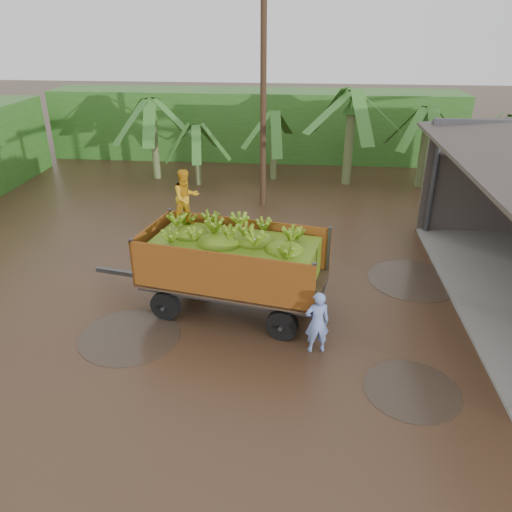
{
  "coord_description": "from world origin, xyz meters",
  "views": [
    {
      "loc": [
        0.68,
        -11.72,
        7.21
      ],
      "look_at": [
        -0.46,
        0.3,
        1.37
      ],
      "focal_mm": 35.0,
      "sensor_mm": 36.0,
      "label": 1
    }
  ],
  "objects": [
    {
      "name": "utility_pole",
      "position": [
        -0.91,
        8.11,
        4.45
      ],
      "size": [
        1.2,
        0.24,
        8.79
      ],
      "color": "#47301E",
      "rests_on": "ground"
    },
    {
      "name": "hedge_north",
      "position": [
        -2.0,
        16.0,
        1.8
      ],
      "size": [
        22.0,
        3.0,
        3.6
      ],
      "primitive_type": "cube",
      "color": "#2D661E",
      "rests_on": "ground"
    },
    {
      "name": "banana_plants",
      "position": [
        -4.73,
        5.71,
        1.93
      ],
      "size": [
        25.13,
        21.09,
        4.42
      ],
      "color": "#2D661E",
      "rests_on": "ground"
    },
    {
      "name": "ground",
      "position": [
        0.0,
        0.0,
        0.0
      ],
      "size": [
        100.0,
        100.0,
        0.0
      ],
      "primitive_type": "plane",
      "color": "black",
      "rests_on": "ground"
    },
    {
      "name": "man_blue",
      "position": [
        1.18,
        -1.89,
        0.79
      ],
      "size": [
        0.65,
        0.5,
        1.59
      ],
      "primitive_type": "imported",
      "rotation": [
        0.0,
        0.0,
        3.36
      ],
      "color": "#748FD4",
      "rests_on": "ground"
    },
    {
      "name": "banana_trailer",
      "position": [
        -1.01,
        -0.19,
        1.43
      ],
      "size": [
        6.68,
        3.18,
        3.7
      ],
      "rotation": [
        0.0,
        0.0,
        -0.2
      ],
      "color": "#B26119",
      "rests_on": "ground"
    }
  ]
}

